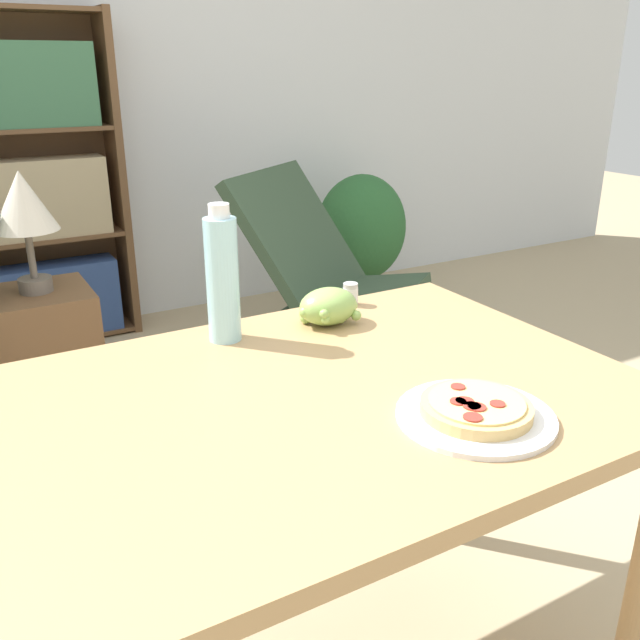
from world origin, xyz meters
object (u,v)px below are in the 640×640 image
Objects in this scene: drink_bottle at (222,278)px; table_lamp at (23,207)px; lounge_chair_far at (333,311)px; bookshelf at (38,194)px; grape_bunch at (328,307)px; side_table at (49,369)px; potted_plant_floor at (361,233)px; pizza_on_plate at (476,411)px; salt_shaker at (350,294)px.

table_lamp is (-0.25, 1.10, -0.02)m from drink_bottle.
lounge_chair_far is 1.50m from bookshelf.
grape_bunch is at bearing -66.81° from table_lamp.
side_table is 1.93m from potted_plant_floor.
bookshelf is 1.66m from potted_plant_floor.
pizza_on_plate is at bearing -149.14° from lounge_chair_far.
bookshelf is 1.14m from side_table.
grape_bunch is at bearing 88.82° from pizza_on_plate.
drink_bottle is at bearing -171.20° from salt_shaker.
salt_shaker is at bearing -154.78° from lounge_chair_far.
salt_shaker is 0.04× the size of bookshelf.
drink_bottle is 0.72× the size of table_lamp.
pizza_on_plate is at bearing -66.94° from drink_bottle.
salt_shaker is (0.35, 0.05, -0.11)m from drink_bottle.
pizza_on_plate is at bearing -83.77° from bookshelf.
bookshelf reaches higher than grape_bunch.
side_table is 0.58m from table_lamp.
table_lamp is at bearing -99.95° from bookshelf.
potted_plant_floor is at bearing 13.48° from lounge_chair_far.
potted_plant_floor is at bearing -11.29° from bookshelf.
side_table is at bearing 104.04° from table_lamp.
grape_bunch is 2.28m from potted_plant_floor.
table_lamp is at bearing 102.59° from drink_bottle.
lounge_chair_far reaches higher than pizza_on_plate.
drink_bottle is 2.14m from bookshelf.
lounge_chair_far reaches higher than potted_plant_floor.
pizza_on_plate is 0.90× the size of drink_bottle.
salt_shaker is 0.06× the size of lounge_chair_far.
table_lamp is (-0.60, 1.04, 0.09)m from salt_shaker.
grape_bunch is at bearing -7.14° from drink_bottle.
potted_plant_floor is (1.54, 1.81, -0.47)m from drink_bottle.
drink_bottle is 2.42m from potted_plant_floor.
bookshelf reaches higher than drink_bottle.
bookshelf is at bearing 96.23° from pizza_on_plate.
lounge_chair_far is 1.32m from table_lamp.
salt_shaker is at bearing -78.69° from bookshelf.
pizza_on_plate is 0.51m from grape_bunch.
pizza_on_plate is 0.27× the size of lounge_chair_far.
drink_bottle is at bearing -77.41° from table_lamp.
bookshelf is at bearing 80.05° from table_lamp.
table_lamp is (-0.18, -1.03, 0.13)m from bookshelf.
side_table is at bearing 102.59° from drink_bottle.
grape_bunch is at bearing -82.06° from bookshelf.
grape_bunch is 1.32m from side_table.
drink_bottle reaches higher than lounge_chair_far.
table_lamp is (-1.18, -0.01, 0.58)m from lounge_chair_far.
grape_bunch is 1.43m from lounge_chair_far.
potted_plant_floor is (1.60, -0.32, -0.31)m from bookshelf.
lounge_chair_far reaches higher than grape_bunch.
bookshelf reaches higher than lounge_chair_far.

